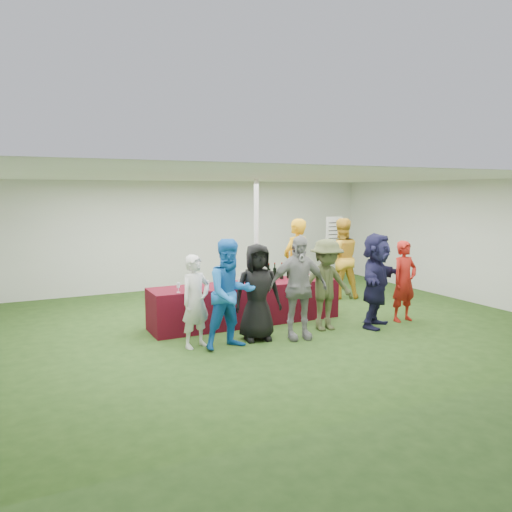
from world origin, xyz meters
name	(u,v)px	position (x,y,z in m)	size (l,w,h in m)	color
ground	(261,323)	(0.00, 0.00, 0.00)	(60.00, 60.00, 0.00)	#284719
tent	(256,244)	(0.50, 1.20, 1.35)	(10.00, 10.00, 10.00)	white
serving_table	(246,303)	(-0.22, 0.14, 0.38)	(3.60, 0.80, 0.75)	#540815
wine_bottles	(276,273)	(0.47, 0.28, 0.87)	(0.85, 0.12, 0.32)	black
wine_glasses	(205,284)	(-1.14, -0.12, 0.86)	(1.17, 0.11, 0.16)	silver
water_bottle	(242,277)	(-0.27, 0.22, 0.85)	(0.07, 0.07, 0.23)	silver
bar_towel	(313,276)	(1.27, 0.19, 0.77)	(0.25, 0.18, 0.03)	white
dump_bucket	(322,274)	(1.30, -0.08, 0.84)	(0.22, 0.22, 0.18)	slate
wine_list_sign	(334,236)	(3.33, 2.43, 1.32)	(0.50, 0.03, 1.80)	slate
staff_pourer	(296,263)	(1.27, 0.88, 0.94)	(0.68, 0.45, 1.88)	orange
staff_back	(341,258)	(2.65, 1.19, 0.92)	(0.89, 0.70, 1.84)	gold
customer_0	(196,301)	(-1.55, -0.83, 0.73)	(0.54, 0.35, 1.47)	silver
customer_1	(231,294)	(-1.07, -1.11, 0.86)	(0.84, 0.65, 1.72)	blue
customer_2	(257,292)	(-0.51, -0.90, 0.80)	(0.78, 0.51, 1.60)	black
customer_3	(298,288)	(0.12, -1.14, 0.86)	(1.01, 0.42, 1.73)	gray
customer_4	(326,285)	(0.84, -0.90, 0.81)	(1.05, 0.60, 1.62)	#434A29
customer_5	(376,280)	(1.76, -1.12, 0.85)	(1.58, 0.50, 1.71)	#1A193B
customer_6	(404,281)	(2.51, -1.03, 0.76)	(0.56, 0.37, 1.53)	#A21811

